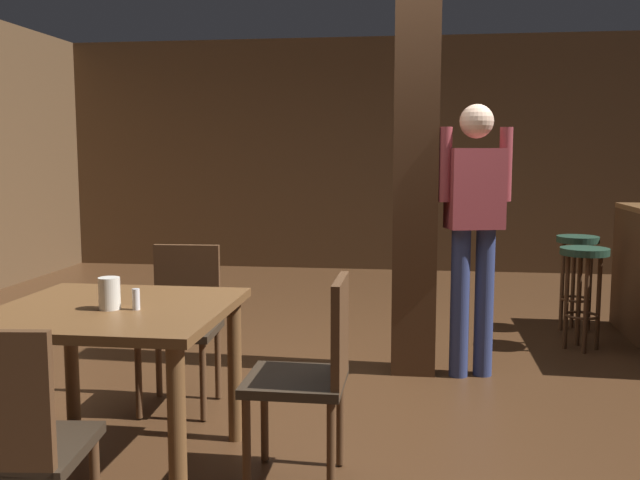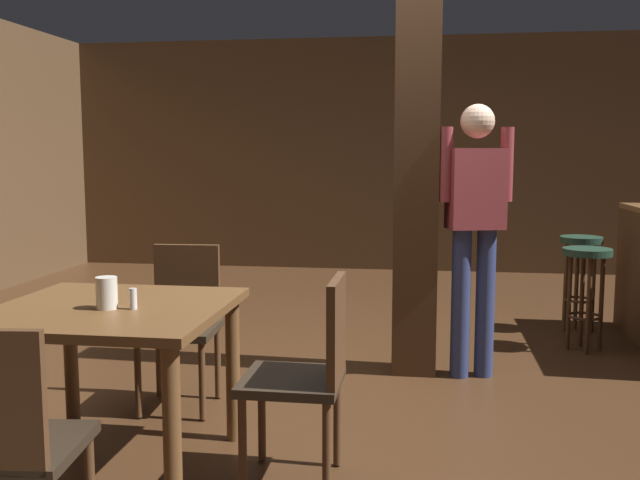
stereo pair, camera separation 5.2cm
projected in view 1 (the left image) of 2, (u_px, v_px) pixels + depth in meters
ground_plane at (352, 385)px, 4.38m from camera, size 10.80×10.80×0.00m
wall_back at (387, 155)px, 8.64m from camera, size 8.00×0.10×2.80m
pillar at (416, 156)px, 4.52m from camera, size 0.28×0.28×2.80m
dining_table at (114, 333)px, 3.11m from camera, size 0.99×0.99×0.76m
chair_south at (11, 443)px, 2.26m from camera, size 0.46×0.46×0.89m
chair_east at (313, 369)px, 3.03m from camera, size 0.42×0.42×0.89m
chair_north at (182, 317)px, 3.99m from camera, size 0.44×0.44×0.89m
napkin_cup at (109, 293)px, 3.03m from camera, size 0.09×0.09×0.14m
salt_shaker at (136, 299)px, 3.02m from camera, size 0.03×0.03×0.09m
standing_person at (474, 220)px, 4.46m from camera, size 0.47×0.28×1.72m
bar_stool_near at (584, 274)px, 5.12m from camera, size 0.34×0.34×0.75m
bar_stool_mid at (577, 261)px, 5.67m from camera, size 0.33×0.33×0.77m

